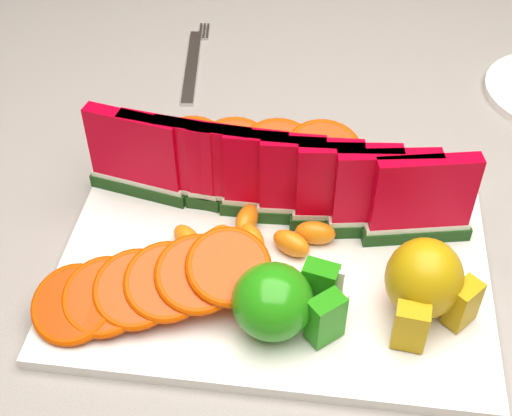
{
  "coord_description": "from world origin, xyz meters",
  "views": [
    {
      "loc": [
        -0.01,
        -0.53,
        1.27
      ],
      "look_at": [
        -0.07,
        -0.05,
        0.81
      ],
      "focal_mm": 50.0,
      "sensor_mm": 36.0,
      "label": 1
    }
  ],
  "objects_px": {
    "apple_cluster": "(281,301)",
    "fork": "(193,63)",
    "platter": "(275,256)",
    "pear_cluster": "(425,283)"
  },
  "relations": [
    {
      "from": "apple_cluster",
      "to": "fork",
      "type": "bearing_deg",
      "value": 110.81
    },
    {
      "from": "apple_cluster",
      "to": "fork",
      "type": "height_order",
      "value": "apple_cluster"
    },
    {
      "from": "fork",
      "to": "apple_cluster",
      "type": "bearing_deg",
      "value": -69.19
    },
    {
      "from": "apple_cluster",
      "to": "fork",
      "type": "distance_m",
      "value": 0.45
    },
    {
      "from": "platter",
      "to": "apple_cluster",
      "type": "xyz_separation_m",
      "value": [
        0.01,
        -0.09,
        0.04
      ]
    },
    {
      "from": "platter",
      "to": "fork",
      "type": "relative_size",
      "value": 2.05
    },
    {
      "from": "apple_cluster",
      "to": "pear_cluster",
      "type": "bearing_deg",
      "value": 14.53
    },
    {
      "from": "pear_cluster",
      "to": "fork",
      "type": "bearing_deg",
      "value": 125.79
    },
    {
      "from": "apple_cluster",
      "to": "fork",
      "type": "relative_size",
      "value": 0.54
    },
    {
      "from": "platter",
      "to": "fork",
      "type": "distance_m",
      "value": 0.36
    }
  ]
}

